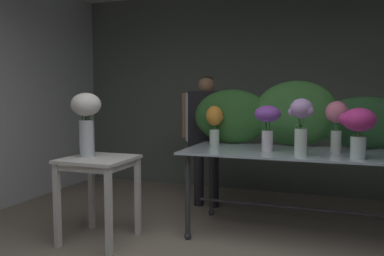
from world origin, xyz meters
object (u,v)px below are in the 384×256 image
side_table_white (99,170)px  vase_white_roses_tall (86,117)px  florist (206,127)px  vase_rosy_stock (337,119)px  vase_violet_dahlias (268,121)px  display_table_glass (292,163)px  vase_sunset_carnations (215,122)px  vase_magenta_hydrangea (358,126)px  vase_lilac_snapdragons (301,121)px

side_table_white → vase_white_roses_tall: size_ratio=1.32×
side_table_white → vase_white_roses_tall: 0.50m
florist → vase_rosy_stock: (1.46, -0.67, 0.15)m
vase_violet_dahlias → vase_rosy_stock: 0.62m
vase_violet_dahlias → vase_white_roses_tall: size_ratio=0.72×
display_table_glass → vase_sunset_carnations: size_ratio=4.89×
display_table_glass → vase_magenta_hydrangea: vase_magenta_hydrangea is taller
vase_violet_dahlias → vase_sunset_carnations: vase_violet_dahlias is taller
vase_lilac_snapdragons → vase_white_roses_tall: size_ratio=0.83×
florist → vase_magenta_hydrangea: 1.91m
florist → vase_rosy_stock: bearing=-24.6°
vase_rosy_stock → vase_violet_dahlias: bearing=-166.6°
vase_lilac_snapdragons → vase_rosy_stock: (0.29, 0.37, 0.00)m
display_table_glass → side_table_white: 1.82m
florist → vase_rosy_stock: 1.61m
florist → vase_magenta_hydrangea: (1.61, -1.02, 0.12)m
vase_magenta_hydrangea → vase_white_roses_tall: vase_white_roses_tall is taller
side_table_white → florist: size_ratio=0.49×
display_table_glass → vase_lilac_snapdragons: bearing=-74.7°
florist → vase_white_roses_tall: (-0.72, -1.40, 0.17)m
vase_sunset_carnations → vase_rosy_stock: bearing=-8.1°
vase_white_roses_tall → side_table_white: bearing=-0.0°
vase_violet_dahlias → vase_rosy_stock: size_ratio=0.91×
side_table_white → florist: (0.60, 1.40, 0.32)m
side_table_white → vase_sunset_carnations: size_ratio=1.89×
vase_violet_dahlias → display_table_glass: bearing=26.5°
florist → vase_violet_dahlias: (0.85, -0.81, 0.13)m
vase_violet_dahlias → vase_lilac_snapdragons: (0.32, -0.23, 0.02)m
vase_sunset_carnations → vase_rosy_stock: (1.21, -0.17, 0.06)m
vase_magenta_hydrangea → vase_lilac_snapdragons: vase_lilac_snapdragons is taller
vase_sunset_carnations → display_table_glass: bearing=-13.9°
vase_rosy_stock → side_table_white: bearing=-160.4°
vase_white_roses_tall → display_table_glass: bearing=21.3°
display_table_glass → vase_sunset_carnations: bearing=166.1°
vase_sunset_carnations → vase_rosy_stock: vase_rosy_stock is taller
vase_sunset_carnations → vase_lilac_snapdragons: bearing=-30.6°
vase_violet_dahlias → vase_magenta_hydrangea: vase_violet_dahlias is taller
vase_sunset_carnations → vase_lilac_snapdragons: 1.07m
vase_rosy_stock → vase_sunset_carnations: bearing=171.9°
side_table_white → vase_sunset_carnations: vase_sunset_carnations is taller
display_table_glass → vase_lilac_snapdragons: (0.09, -0.34, 0.42)m
vase_sunset_carnations → vase_rosy_stock: size_ratio=0.88×
florist → side_table_white: bearing=-113.3°
vase_violet_dahlias → vase_lilac_snapdragons: 0.39m
display_table_glass → side_table_white: size_ratio=2.58×
vase_white_roses_tall → vase_rosy_stock: bearing=18.6°
florist → vase_white_roses_tall: florist is taller
display_table_glass → vase_rosy_stock: bearing=4.9°
side_table_white → vase_lilac_snapdragons: (1.77, 0.36, 0.47)m
vase_magenta_hydrangea → vase_sunset_carnations: (-1.36, 0.52, -0.03)m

